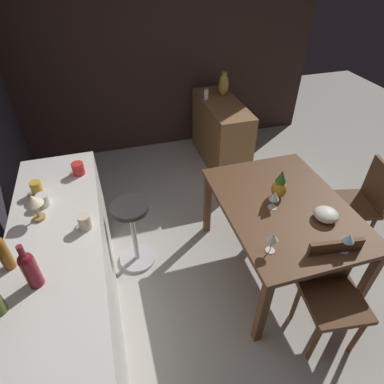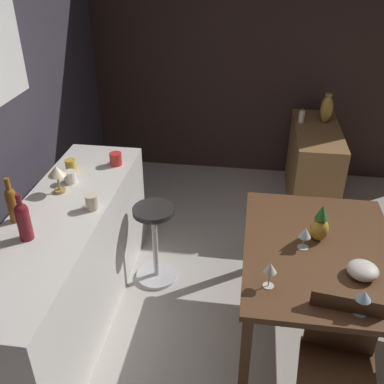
% 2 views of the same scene
% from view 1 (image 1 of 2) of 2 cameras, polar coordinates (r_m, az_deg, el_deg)
% --- Properties ---
extents(ground_plane, '(9.00, 9.00, 0.00)m').
position_cam_1_polar(ground_plane, '(3.05, 9.90, -13.90)').
color(ground_plane, '#B7B2A8').
extents(wall_side_right, '(0.10, 4.40, 2.60)m').
position_cam_1_polar(wall_side_right, '(4.34, -7.22, 23.93)').
color(wall_side_right, '#33231E').
rests_on(wall_side_right, ground_plane).
extents(dining_table, '(1.30, 0.97, 0.74)m').
position_cam_1_polar(dining_table, '(2.68, 15.98, -3.51)').
color(dining_table, '#56351E').
rests_on(dining_table, ground_plane).
extents(kitchen_counter, '(2.10, 0.60, 0.90)m').
position_cam_1_polar(kitchen_counter, '(2.53, -21.07, -15.37)').
color(kitchen_counter, silver).
rests_on(kitchen_counter, ground_plane).
extents(sideboard_cabinet, '(1.10, 0.44, 0.82)m').
position_cam_1_polar(sideboard_cabinet, '(4.21, 5.16, 10.51)').
color(sideboard_cabinet, olive).
rests_on(sideboard_cabinet, ground_plane).
extents(chair_near_window, '(0.45, 0.45, 0.84)m').
position_cam_1_polar(chair_near_window, '(2.53, 23.63, -15.74)').
color(chair_near_window, '#56351E').
rests_on(chair_near_window, ground_plane).
extents(chair_by_doorway, '(0.48, 0.48, 0.88)m').
position_cam_1_polar(chair_by_doorway, '(3.31, 27.78, -1.51)').
color(chair_by_doorway, '#56351E').
rests_on(chair_by_doorway, ground_plane).
extents(bar_stool, '(0.34, 0.34, 0.68)m').
position_cam_1_polar(bar_stool, '(2.88, -10.39, -7.14)').
color(bar_stool, '#262323').
rests_on(bar_stool, ground_plane).
extents(wine_glass_left, '(0.08, 0.08, 0.15)m').
position_cam_1_polar(wine_glass_left, '(2.51, 14.55, -0.79)').
color(wine_glass_left, silver).
rests_on(wine_glass_left, dining_table).
extents(wine_glass_right, '(0.08, 0.08, 0.15)m').
position_cam_1_polar(wine_glass_right, '(2.34, 26.21, -7.47)').
color(wine_glass_right, silver).
rests_on(wine_glass_right, dining_table).
extents(wine_glass_center, '(0.08, 0.08, 0.17)m').
position_cam_1_polar(wine_glass_center, '(2.16, 14.28, -7.90)').
color(wine_glass_center, silver).
rests_on(wine_glass_center, dining_table).
extents(pineapple_centerpiece, '(0.12, 0.12, 0.26)m').
position_cam_1_polar(pineapple_centerpiece, '(2.62, 15.39, 1.02)').
color(pineapple_centerpiece, gold).
rests_on(pineapple_centerpiece, dining_table).
extents(fruit_bowl, '(0.18, 0.18, 0.08)m').
position_cam_1_polar(fruit_bowl, '(2.58, 22.87, -3.73)').
color(fruit_bowl, beige).
rests_on(fruit_bowl, dining_table).
extents(wine_bottle_amber, '(0.07, 0.07, 0.31)m').
position_cam_1_polar(wine_bottle_amber, '(2.09, -30.81, -9.07)').
color(wine_bottle_amber, '#8C5114').
rests_on(wine_bottle_amber, kitchen_counter).
extents(wine_bottle_ruby, '(0.08, 0.08, 0.30)m').
position_cam_1_polar(wine_bottle_ruby, '(1.93, -27.05, -12.01)').
color(wine_bottle_ruby, maroon).
rests_on(wine_bottle_ruby, kitchen_counter).
extents(cup_mustard, '(0.12, 0.08, 0.11)m').
position_cam_1_polar(cup_mustard, '(2.61, -26.05, 0.70)').
color(cup_mustard, gold).
rests_on(cup_mustard, kitchen_counter).
extents(cup_white, '(0.12, 0.09, 0.09)m').
position_cam_1_polar(cup_white, '(2.49, -25.06, -1.26)').
color(cup_white, white).
rests_on(cup_white, kitchen_counter).
extents(cup_red, '(0.13, 0.09, 0.10)m').
position_cam_1_polar(cup_red, '(2.71, -19.69, 3.97)').
color(cup_red, red).
rests_on(cup_red, kitchen_counter).
extents(cup_cream, '(0.12, 0.08, 0.10)m').
position_cam_1_polar(cup_cream, '(2.19, -18.65, -5.06)').
color(cup_cream, beige).
rests_on(cup_cream, kitchen_counter).
extents(counter_lamp, '(0.13, 0.13, 0.20)m').
position_cam_1_polar(counter_lamp, '(2.32, -26.54, -1.60)').
color(counter_lamp, '#A58447').
rests_on(counter_lamp, kitchen_counter).
extents(pillar_candle_tall, '(0.06, 0.06, 0.14)m').
position_cam_1_polar(pillar_candle_tall, '(4.10, 2.55, 17.09)').
color(pillar_candle_tall, white).
rests_on(pillar_candle_tall, sideboard_cabinet).
extents(vase_brass, '(0.12, 0.12, 0.30)m').
position_cam_1_polar(vase_brass, '(4.18, 5.68, 18.57)').
color(vase_brass, '#B78C38').
rests_on(vase_brass, sideboard_cabinet).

